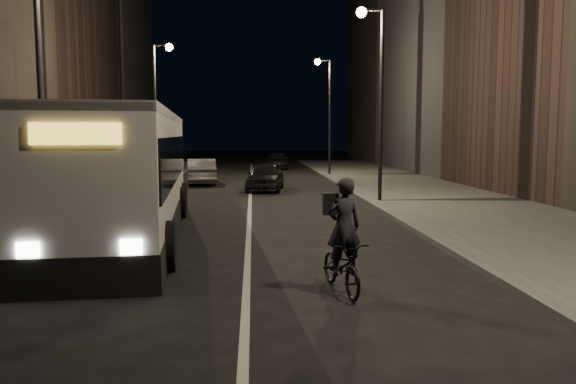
{
  "coord_description": "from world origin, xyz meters",
  "views": [
    {
      "loc": [
        0.14,
        -11.78,
        2.99
      ],
      "look_at": [
        1.05,
        2.66,
        1.5
      ],
      "focal_mm": 35.0,
      "sensor_mm": 36.0,
      "label": 1
    }
  ],
  "objects": [
    {
      "name": "car_far",
      "position": [
        2.26,
        37.34,
        0.7
      ],
      "size": [
        2.18,
        4.91,
        1.4
      ],
      "primitive_type": "imported",
      "rotation": [
        0.0,
        0.0,
        -0.05
      ],
      "color": "black",
      "rests_on": "ground"
    },
    {
      "name": "building_row_right",
      "position": [
        16.0,
        27.5,
        10.5
      ],
      "size": [
        8.0,
        61.0,
        21.0
      ],
      "primitive_type": "cube",
      "color": "black",
      "rests_on": "ground"
    },
    {
      "name": "ground",
      "position": [
        0.0,
        0.0,
        0.0
      ],
      "size": [
        180.0,
        180.0,
        0.0
      ],
      "primitive_type": "plane",
      "color": "black",
      "rests_on": "ground"
    },
    {
      "name": "car_mid",
      "position": [
        -2.97,
        22.1,
        0.77
      ],
      "size": [
        2.18,
        4.83,
        1.54
      ],
      "primitive_type": "imported",
      "rotation": [
        0.0,
        0.0,
        3.26
      ],
      "color": "#3A3A3D",
      "rests_on": "ground"
    },
    {
      "name": "streetlight_right_mid",
      "position": [
        5.33,
        12.0,
        5.36
      ],
      "size": [
        1.2,
        0.44,
        8.12
      ],
      "color": "black",
      "rests_on": "sidewalk_right"
    },
    {
      "name": "sidewalk_left",
      "position": [
        -8.5,
        14.0,
        0.08
      ],
      "size": [
        7.0,
        70.0,
        0.16
      ],
      "primitive_type": "cube",
      "color": "#353533",
      "rests_on": "ground"
    },
    {
      "name": "cyclist_on_bicycle",
      "position": [
        1.81,
        -1.48,
        0.74
      ],
      "size": [
        1.02,
        2.01,
        2.21
      ],
      "rotation": [
        0.0,
        0.0,
        0.19
      ],
      "color": "black",
      "rests_on": "ground"
    },
    {
      "name": "streetlight_right_far",
      "position": [
        5.33,
        28.0,
        5.36
      ],
      "size": [
        1.2,
        0.44,
        8.12
      ],
      "color": "black",
      "rests_on": "sidewalk_right"
    },
    {
      "name": "car_near",
      "position": [
        0.8,
        18.11,
        0.76
      ],
      "size": [
        2.32,
        4.63,
        1.51
      ],
      "primitive_type": "imported",
      "rotation": [
        0.0,
        0.0,
        -0.12
      ],
      "color": "black",
      "rests_on": "ground"
    },
    {
      "name": "building_row_left",
      "position": [
        -16.0,
        28.5,
        11.0
      ],
      "size": [
        8.0,
        61.0,
        22.0
      ],
      "primitive_type": "cube",
      "color": "black",
      "rests_on": "ground"
    },
    {
      "name": "city_bus",
      "position": [
        -3.56,
        5.02,
        1.96
      ],
      "size": [
        4.04,
        13.55,
        3.6
      ],
      "rotation": [
        0.0,
        0.0,
        0.09
      ],
      "color": "silver",
      "rests_on": "ground"
    },
    {
      "name": "streetlight_left_far",
      "position": [
        -5.33,
        22.0,
        5.36
      ],
      "size": [
        1.2,
        0.44,
        8.12
      ],
      "color": "black",
      "rests_on": "sidewalk_left"
    },
    {
      "name": "streetlight_left_near",
      "position": [
        -5.33,
        4.0,
        5.36
      ],
      "size": [
        1.2,
        0.44,
        8.12
      ],
      "color": "black",
      "rests_on": "sidewalk_left"
    },
    {
      "name": "sidewalk_right",
      "position": [
        8.5,
        14.0,
        0.08
      ],
      "size": [
        7.0,
        70.0,
        0.16
      ],
      "primitive_type": "cube",
      "color": "#353533",
      "rests_on": "ground"
    }
  ]
}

